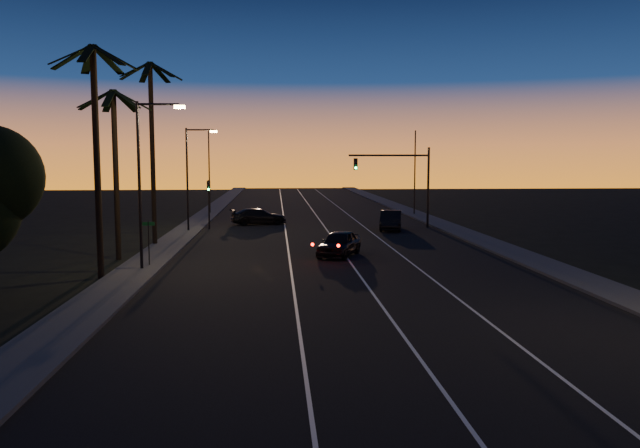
{
  "coord_description": "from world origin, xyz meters",
  "views": [
    {
      "loc": [
        -3.79,
        -13.62,
        6.0
      ],
      "look_at": [
        -1.38,
        20.26,
        2.44
      ],
      "focal_mm": 35.0,
      "sensor_mm": 36.0,
      "label": 1
    }
  ],
  "objects": [
    {
      "name": "lane_stripe_left",
      "position": [
        -3.0,
        30.0,
        0.02
      ],
      "size": [
        0.12,
        160.0,
        0.01
      ],
      "primitive_type": "cube",
      "color": "silver",
      "rests_on": "road"
    },
    {
      "name": "palm_near",
      "position": [
        -12.6,
        18.0,
        7.07
      ],
      "size": [
        4.25,
        4.16,
        11.53
      ],
      "color": "black",
      "rests_on": "ground"
    },
    {
      "name": "right_car",
      "position": [
        5.9,
        38.23,
        0.83
      ],
      "size": [
        2.73,
        5.23,
        1.64
      ],
      "color": "black",
      "rests_on": "road"
    },
    {
      "name": "street_sign",
      "position": [
        -10.8,
        21.0,
        1.66
      ],
      "size": [
        0.7,
        0.06,
        2.6
      ],
      "color": "black",
      "rests_on": "ground"
    },
    {
      "name": "sidewalk_left",
      "position": [
        -11.2,
        30.0,
        0.08
      ],
      "size": [
        2.4,
        170.0,
        0.16
      ],
      "primitive_type": "cube",
      "color": "#3E3E3B",
      "rests_on": "ground"
    },
    {
      "name": "streetlight_left_near",
      "position": [
        -10.7,
        20.0,
        5.32
      ],
      "size": [
        2.55,
        0.26,
        9.0
      ],
      "color": "black",
      "rests_on": "ground"
    },
    {
      "name": "signal_post",
      "position": [
        -9.5,
        39.98,
        2.89
      ],
      "size": [
        0.28,
        0.37,
        4.2
      ],
      "color": "black",
      "rests_on": "ground"
    },
    {
      "name": "signal_mast",
      "position": [
        7.14,
        39.99,
        4.78
      ],
      "size": [
        7.1,
        0.41,
        7.0
      ],
      "color": "black",
      "rests_on": "ground"
    },
    {
      "name": "lane_stripe_right",
      "position": [
        4.0,
        30.0,
        0.02
      ],
      "size": [
        0.12,
        160.0,
        0.01
      ],
      "primitive_type": "cube",
      "color": "silver",
      "rests_on": "road"
    },
    {
      "name": "lead_car",
      "position": [
        0.11,
        24.41,
        0.8
      ],
      "size": [
        3.63,
        5.43,
        1.58
      ],
      "color": "black",
      "rests_on": "road"
    },
    {
      "name": "palm_mid",
      "position": [
        -13.2,
        24.0,
        6.25
      ],
      "size": [
        4.25,
        4.16,
        10.03
      ],
      "color": "black",
      "rests_on": "ground"
    },
    {
      "name": "road",
      "position": [
        0.0,
        30.0,
        0.01
      ],
      "size": [
        20.0,
        170.0,
        0.01
      ],
      "primitive_type": "cube",
      "color": "black",
      "rests_on": "ground"
    },
    {
      "name": "sidewalk_right",
      "position": [
        11.2,
        30.0,
        0.08
      ],
      "size": [
        2.4,
        170.0,
        0.16
      ],
      "primitive_type": "cube",
      "color": "#3E3E3B",
      "rests_on": "ground"
    },
    {
      "name": "cross_car",
      "position": [
        -5.38,
        43.51,
        0.75
      ],
      "size": [
        5.43,
        3.09,
        1.48
      ],
      "color": "black",
      "rests_on": "road"
    },
    {
      "name": "far_pole_left",
      "position": [
        -11.0,
        55.0,
        4.5
      ],
      "size": [
        0.14,
        0.14,
        9.0
      ],
      "primitive_type": "cylinder",
      "color": "black",
      "rests_on": "ground"
    },
    {
      "name": "palm_far",
      "position": [
        -12.2,
        30.0,
        7.61
      ],
      "size": [
        4.25,
        4.16,
        12.53
      ],
      "color": "black",
      "rests_on": "ground"
    },
    {
      "name": "ground",
      "position": [
        0.0,
        0.0,
        0.0
      ],
      "size": [
        220.0,
        220.0,
        0.0
      ],
      "primitive_type": "plane",
      "color": "black",
      "rests_on": "ground"
    },
    {
      "name": "lane_stripe_mid",
      "position": [
        0.5,
        30.0,
        0.02
      ],
      "size": [
        0.12,
        160.0,
        0.01
      ],
      "primitive_type": "cube",
      "color": "silver",
      "rests_on": "road"
    },
    {
      "name": "streetlight_left_far",
      "position": [
        -10.69,
        38.0,
        5.06
      ],
      "size": [
        2.55,
        0.26,
        8.5
      ],
      "color": "black",
      "rests_on": "ground"
    },
    {
      "name": "far_pole_right",
      "position": [
        11.0,
        52.0,
        4.5
      ],
      "size": [
        0.14,
        0.14,
        9.0
      ],
      "primitive_type": "cylinder",
      "color": "black",
      "rests_on": "ground"
    }
  ]
}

